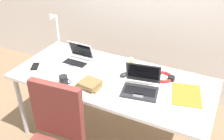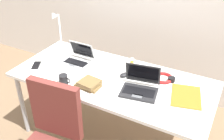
{
  "view_description": "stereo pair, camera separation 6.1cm",
  "coord_description": "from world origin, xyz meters",
  "views": [
    {
      "loc": [
        0.87,
        -1.75,
        2.02
      ],
      "look_at": [
        0.0,
        0.0,
        0.82
      ],
      "focal_mm": 41.86,
      "sensor_mm": 36.0,
      "label": 1
    },
    {
      "loc": [
        0.92,
        -1.73,
        2.02
      ],
      "look_at": [
        0.0,
        0.0,
        0.82
      ],
      "focal_mm": 41.86,
      "sensor_mm": 36.0,
      "label": 2
    }
  ],
  "objects": [
    {
      "name": "laptop_far_corner",
      "position": [
        0.3,
        -0.07,
        0.78
      ],
      "size": [
        0.33,
        0.31,
        0.21
      ],
      "color": "#232326",
      "rests_on": "desk"
    },
    {
      "name": "laptop_back_right",
      "position": [
        -0.42,
        0.08,
        0.78
      ],
      "size": [
        0.26,
        0.25,
        0.19
      ],
      "color": "#B7BABC",
      "rests_on": "desk"
    },
    {
      "name": "desk",
      "position": [
        0.0,
        0.0,
        0.68
      ],
      "size": [
        1.8,
        0.8,
        0.74
      ],
      "color": "white",
      "rests_on": "ground_plane"
    },
    {
      "name": "book_stack",
      "position": [
        -0.11,
        -0.22,
        0.77
      ],
      "size": [
        0.21,
        0.17,
        0.06
      ],
      "color": "brown",
      "rests_on": "desk"
    },
    {
      "name": "computer_mouse",
      "position": [
        0.09,
        0.07,
        0.76
      ],
      "size": [
        0.1,
        0.11,
        0.03
      ],
      "primitive_type": "ellipsoid",
      "rotation": [
        0.0,
        0.0,
        -0.53
      ],
      "color": "black",
      "rests_on": "desk"
    },
    {
      "name": "coffee_mug",
      "position": [
        -0.32,
        -0.28,
        0.78
      ],
      "size": [
        0.11,
        0.08,
        0.09
      ],
      "color": "black",
      "rests_on": "desk"
    },
    {
      "name": "cell_phone",
      "position": [
        -0.74,
        -0.16,
        0.74
      ],
      "size": [
        0.12,
        0.15,
        0.01
      ],
      "primitive_type": "cube",
      "rotation": [
        0.0,
        0.0,
        0.5
      ],
      "color": "black",
      "rests_on": "desk"
    },
    {
      "name": "desk_lamp",
      "position": [
        -0.8,
        0.28,
        0.94
      ],
      "size": [
        0.12,
        0.18,
        0.4
      ],
      "color": "white",
      "rests_on": "desk"
    },
    {
      "name": "headphones",
      "position": [
        0.41,
        0.19,
        0.76
      ],
      "size": [
        0.21,
        0.18,
        0.04
      ],
      "color": "red",
      "rests_on": "desk"
    },
    {
      "name": "paper_folder_near_lamp",
      "position": [
        0.66,
        0.03,
        0.74
      ],
      "size": [
        0.3,
        0.36,
        0.01
      ],
      "primitive_type": "cube",
      "rotation": [
        0.0,
        0.0,
        0.25
      ],
      "color": "orange",
      "rests_on": "desk"
    },
    {
      "name": "pill_bottle",
      "position": [
        0.07,
        0.27,
        0.78
      ],
      "size": [
        0.04,
        0.04,
        0.08
      ],
      "color": "gold",
      "rests_on": "desk"
    },
    {
      "name": "ground_plane",
      "position": [
        0.0,
        0.0,
        0.0
      ],
      "size": [
        12.0,
        12.0,
        0.0
      ],
      "primitive_type": "plane",
      "color": "#7A6047"
    }
  ]
}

